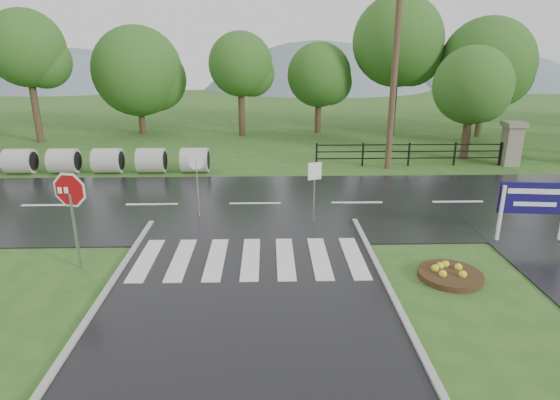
{
  "coord_description": "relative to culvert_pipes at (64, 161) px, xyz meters",
  "views": [
    {
      "loc": [
        0.52,
        -7.29,
        5.9
      ],
      "look_at": [
        0.87,
        6.0,
        1.5
      ],
      "focal_mm": 30.0,
      "sensor_mm": 36.0,
      "label": 1
    }
  ],
  "objects": [
    {
      "name": "ground",
      "position": [
        9.34,
        -15.0,
        -0.6
      ],
      "size": [
        120.0,
        120.0,
        0.0
      ],
      "primitive_type": "plane",
      "color": "#2E5A1E",
      "rests_on": "ground"
    },
    {
      "name": "main_road",
      "position": [
        9.34,
        -5.0,
        -0.6
      ],
      "size": [
        90.0,
        8.0,
        0.04
      ],
      "primitive_type": "cube",
      "color": "black",
      "rests_on": "ground"
    },
    {
      "name": "crosswalk",
      "position": [
        9.34,
        -10.0,
        -0.54
      ],
      "size": [
        6.5,
        2.8,
        0.02
      ],
      "color": "silver",
      "rests_on": "ground"
    },
    {
      "name": "pillar_west",
      "position": [
        22.34,
        1.0,
        0.58
      ],
      "size": [
        1.0,
        1.0,
        2.24
      ],
      "color": "gray",
      "rests_on": "ground"
    },
    {
      "name": "fence_west",
      "position": [
        17.09,
        1.0,
        0.12
      ],
      "size": [
        9.58,
        0.08,
        1.2
      ],
      "color": "black",
      "rests_on": "ground"
    },
    {
      "name": "hills",
      "position": [
        12.83,
        50.0,
        -16.14
      ],
      "size": [
        102.0,
        48.0,
        48.0
      ],
      "color": "slate",
      "rests_on": "ground"
    },
    {
      "name": "treeline",
      "position": [
        10.34,
        9.0,
        -0.6
      ],
      "size": [
        83.2,
        5.2,
        10.0
      ],
      "color": "#26561A",
      "rests_on": "ground"
    },
    {
      "name": "culvert_pipes",
      "position": [
        0.0,
        0.0,
        0.0
      ],
      "size": [
        13.9,
        1.2,
        1.2
      ],
      "color": "#9E9B93",
      "rests_on": "ground"
    },
    {
      "name": "stop_sign",
      "position": [
        4.6,
        -10.35,
        1.42
      ],
      "size": [
        1.27,
        0.33,
        2.93
      ],
      "color": "#939399",
      "rests_on": "ground"
    },
    {
      "name": "estate_billboard",
      "position": [
        18.11,
        -8.8,
        0.73
      ],
      "size": [
        2.2,
        0.28,
        1.93
      ],
      "color": "silver",
      "rests_on": "ground"
    },
    {
      "name": "flower_bed",
      "position": [
        14.69,
        -11.23,
        -0.48
      ],
      "size": [
        1.68,
        1.68,
        0.34
      ],
      "color": "#332111",
      "rests_on": "ground"
    },
    {
      "name": "reg_sign_small",
      "position": [
        11.43,
        -7.1,
        0.94
      ],
      "size": [
        0.47,
        0.17,
        2.18
      ],
      "color": "#939399",
      "rests_on": "ground"
    },
    {
      "name": "reg_sign_round",
      "position": [
        7.36,
        -6.41,
        0.86
      ],
      "size": [
        0.54,
        0.09,
        2.33
      ],
      "color": "#939399",
      "rests_on": "ground"
    },
    {
      "name": "utility_pole_east",
      "position": [
        15.89,
        0.5,
        4.01
      ],
      "size": [
        1.61,
        0.32,
        9.07
      ],
      "color": "#473523",
      "rests_on": "ground"
    },
    {
      "name": "entrance_tree_left",
      "position": [
        20.59,
        2.5,
        3.3
      ],
      "size": [
        4.06,
        4.06,
        5.96
      ],
      "color": "#3D2B1C",
      "rests_on": "ground"
    }
  ]
}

